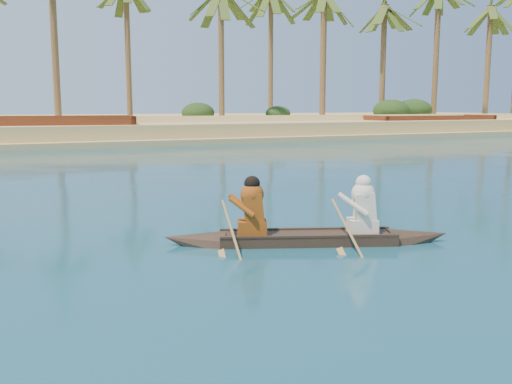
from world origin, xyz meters
name	(u,v)px	position (x,y,z in m)	size (l,w,h in m)	color
ground	(14,226)	(0.00, 0.00, 0.00)	(160.00, 160.00, 0.00)	navy
canoe	(308,229)	(4.85, -4.00, 0.28)	(5.17, 2.59, 1.46)	#36281D
barge_mid	(32,133)	(2.17, 27.00, 0.76)	(13.61, 6.35, 2.18)	brown
barge_right	(428,126)	(35.09, 26.76, 0.70)	(12.06, 4.26, 2.00)	brown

